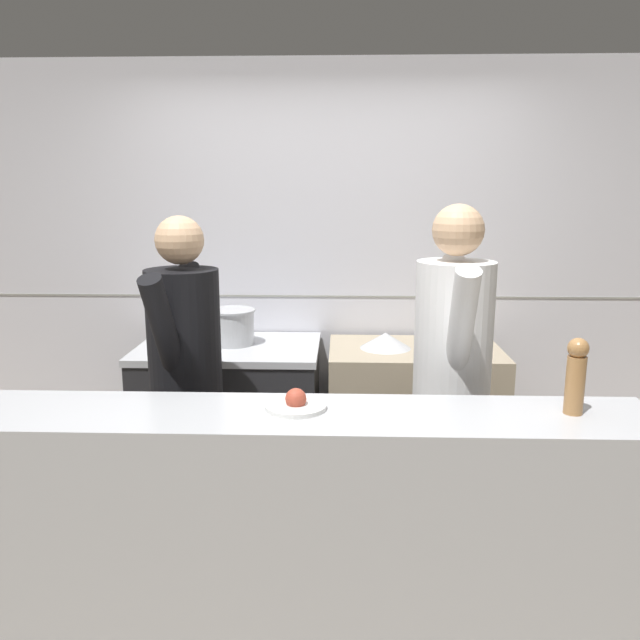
{
  "coord_description": "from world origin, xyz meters",
  "views": [
    {
      "loc": [
        0.1,
        -2.43,
        1.83
      ],
      "look_at": [
        -0.01,
        0.78,
        1.15
      ],
      "focal_mm": 35.0,
      "sensor_mm": 36.0,
      "label": 1
    }
  ],
  "objects_px": {
    "plated_dish_main": "(296,404)",
    "chef_head_cook": "(186,374)",
    "oven_range": "(231,418)",
    "mixing_bowl_steel": "(385,340)",
    "chef_sous": "(452,373)",
    "pepper_mill": "(576,374)",
    "stock_pot": "(232,326)"
  },
  "relations": [
    {
      "from": "stock_pot",
      "to": "chef_sous",
      "type": "height_order",
      "value": "chef_sous"
    },
    {
      "from": "stock_pot",
      "to": "chef_sous",
      "type": "relative_size",
      "value": 0.16
    },
    {
      "from": "mixing_bowl_steel",
      "to": "chef_sous",
      "type": "distance_m",
      "value": 0.78
    },
    {
      "from": "chef_head_cook",
      "to": "chef_sous",
      "type": "height_order",
      "value": "chef_sous"
    },
    {
      "from": "oven_range",
      "to": "plated_dish_main",
      "type": "distance_m",
      "value": 1.49
    },
    {
      "from": "oven_range",
      "to": "plated_dish_main",
      "type": "relative_size",
      "value": 4.5
    },
    {
      "from": "mixing_bowl_steel",
      "to": "plated_dish_main",
      "type": "bearing_deg",
      "value": -108.67
    },
    {
      "from": "oven_range",
      "to": "mixing_bowl_steel",
      "type": "relative_size",
      "value": 3.58
    },
    {
      "from": "mixing_bowl_steel",
      "to": "chef_head_cook",
      "type": "height_order",
      "value": "chef_head_cook"
    },
    {
      "from": "stock_pot",
      "to": "pepper_mill",
      "type": "relative_size",
      "value": 0.95
    },
    {
      "from": "stock_pot",
      "to": "chef_head_cook",
      "type": "xyz_separation_m",
      "value": [
        -0.1,
        -0.75,
        -0.08
      ]
    },
    {
      "from": "plated_dish_main",
      "to": "chef_sous",
      "type": "bearing_deg",
      "value": 38.12
    },
    {
      "from": "mixing_bowl_steel",
      "to": "pepper_mill",
      "type": "relative_size",
      "value": 1.02
    },
    {
      "from": "oven_range",
      "to": "chef_head_cook",
      "type": "height_order",
      "value": "chef_head_cook"
    },
    {
      "from": "plated_dish_main",
      "to": "chef_head_cook",
      "type": "bearing_deg",
      "value": 134.7
    },
    {
      "from": "oven_range",
      "to": "chef_sous",
      "type": "bearing_deg",
      "value": -32.19
    },
    {
      "from": "mixing_bowl_steel",
      "to": "plated_dish_main",
      "type": "height_order",
      "value": "plated_dish_main"
    },
    {
      "from": "plated_dish_main",
      "to": "oven_range",
      "type": "bearing_deg",
      "value": 111.0
    },
    {
      "from": "oven_range",
      "to": "chef_sous",
      "type": "height_order",
      "value": "chef_sous"
    },
    {
      "from": "chef_head_cook",
      "to": "oven_range",
      "type": "bearing_deg",
      "value": 92.73
    },
    {
      "from": "plated_dish_main",
      "to": "chef_sous",
      "type": "height_order",
      "value": "chef_sous"
    },
    {
      "from": "mixing_bowl_steel",
      "to": "pepper_mill",
      "type": "height_order",
      "value": "pepper_mill"
    },
    {
      "from": "plated_dish_main",
      "to": "pepper_mill",
      "type": "relative_size",
      "value": 0.81
    },
    {
      "from": "pepper_mill",
      "to": "plated_dish_main",
      "type": "bearing_deg",
      "value": 179.15
    },
    {
      "from": "oven_range",
      "to": "pepper_mill",
      "type": "distance_m",
      "value": 2.14
    },
    {
      "from": "chef_head_cook",
      "to": "chef_sous",
      "type": "distance_m",
      "value": 1.27
    },
    {
      "from": "oven_range",
      "to": "mixing_bowl_steel",
      "type": "bearing_deg",
      "value": -0.36
    },
    {
      "from": "stock_pot",
      "to": "chef_head_cook",
      "type": "bearing_deg",
      "value": -97.41
    },
    {
      "from": "mixing_bowl_steel",
      "to": "pepper_mill",
      "type": "bearing_deg",
      "value": -64.64
    },
    {
      "from": "pepper_mill",
      "to": "chef_head_cook",
      "type": "relative_size",
      "value": 0.17
    },
    {
      "from": "oven_range",
      "to": "chef_sous",
      "type": "relative_size",
      "value": 0.61
    },
    {
      "from": "pepper_mill",
      "to": "stock_pot",
      "type": "bearing_deg",
      "value": 138.67
    }
  ]
}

